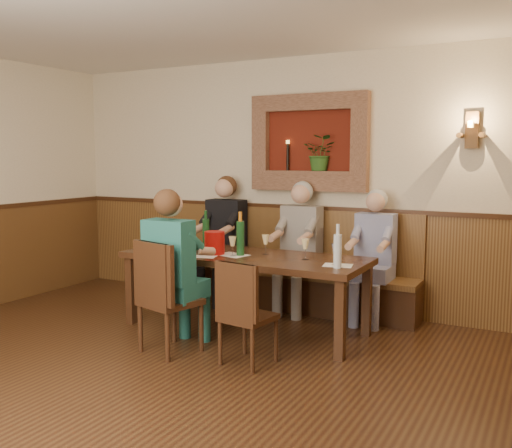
% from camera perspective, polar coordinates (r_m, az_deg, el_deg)
% --- Properties ---
extents(ground_plane, '(6.00, 6.00, 0.00)m').
position_cam_1_polar(ground_plane, '(4.31, -13.76, -16.66)').
color(ground_plane, black).
rests_on(ground_plane, ground).
extents(room_shell, '(6.04, 6.04, 2.82)m').
position_cam_1_polar(room_shell, '(3.97, -14.54, 9.26)').
color(room_shell, beige).
rests_on(room_shell, ground).
extents(wainscoting, '(6.02, 6.02, 1.15)m').
position_cam_1_polar(wainscoting, '(4.12, -13.99, -9.14)').
color(wainscoting, '#4D2E16').
rests_on(wainscoting, ground).
extents(wall_niche, '(1.36, 0.30, 1.06)m').
position_cam_1_polar(wall_niche, '(6.35, 5.61, 7.71)').
color(wall_niche, '#5A180C').
rests_on(wall_niche, ground).
extents(wall_sconce, '(0.25, 0.20, 0.35)m').
position_cam_1_polar(wall_sconce, '(5.91, 20.78, 8.69)').
color(wall_sconce, '#4D2E16').
rests_on(wall_sconce, ground).
extents(dining_table, '(2.40, 0.90, 0.75)m').
position_cam_1_polar(dining_table, '(5.57, -1.15, -3.83)').
color(dining_table, '#351D0F').
rests_on(dining_table, ground).
extents(bench, '(3.00, 0.45, 1.11)m').
position_cam_1_polar(bench, '(6.46, 2.96, -5.49)').
color(bench, '#381E0F').
rests_on(bench, ground).
extents(chair_near_left, '(0.54, 0.54, 0.99)m').
position_cam_1_polar(chair_near_left, '(5.08, -8.71, -9.44)').
color(chair_near_left, '#351D0F').
rests_on(chair_near_left, ground).
extents(chair_near_right, '(0.43, 0.43, 0.87)m').
position_cam_1_polar(chair_near_right, '(4.76, -0.92, -10.94)').
color(chair_near_right, '#351D0F').
rests_on(chair_near_right, ground).
extents(person_bench_left, '(0.44, 0.54, 1.47)m').
position_cam_1_polar(person_bench_left, '(6.67, -3.38, -2.61)').
color(person_bench_left, black).
rests_on(person_bench_left, ground).
extents(person_bench_mid, '(0.42, 0.52, 1.43)m').
position_cam_1_polar(person_bench_mid, '(6.23, 4.23, -3.47)').
color(person_bench_mid, '#5B5753').
rests_on(person_bench_mid, ground).
extents(person_bench_right, '(0.40, 0.49, 1.37)m').
position_cam_1_polar(person_bench_right, '(5.96, 11.57, -4.36)').
color(person_bench_right, navy).
rests_on(person_bench_right, ground).
extents(person_chair_front, '(0.42, 0.52, 1.43)m').
position_cam_1_polar(person_chair_front, '(5.08, -8.04, -5.90)').
color(person_chair_front, '#184855').
rests_on(person_chair_front, ground).
extents(spittoon_bucket, '(0.23, 0.23, 0.22)m').
position_cam_1_polar(spittoon_bucket, '(5.57, -4.16, -1.90)').
color(spittoon_bucket, red).
rests_on(spittoon_bucket, dining_table).
extents(wine_bottle_green_a, '(0.10, 0.10, 0.42)m').
position_cam_1_polar(wine_bottle_green_a, '(5.47, -1.58, -1.35)').
color(wine_bottle_green_a, '#19471E').
rests_on(wine_bottle_green_a, dining_table).
extents(wine_bottle_green_b, '(0.09, 0.09, 0.39)m').
position_cam_1_polar(wine_bottle_green_b, '(5.98, -5.03, -0.83)').
color(wine_bottle_green_b, '#19471E').
rests_on(wine_bottle_green_b, dining_table).
extents(water_bottle, '(0.09, 0.09, 0.38)m').
position_cam_1_polar(water_bottle, '(4.92, 8.16, -2.60)').
color(water_bottle, silver).
rests_on(water_bottle, dining_table).
extents(tasting_sheet_a, '(0.30, 0.26, 0.00)m').
position_cam_1_polar(tasting_sheet_a, '(5.82, -9.40, -2.68)').
color(tasting_sheet_a, white).
rests_on(tasting_sheet_a, dining_table).
extents(tasting_sheet_b, '(0.34, 0.27, 0.00)m').
position_cam_1_polar(tasting_sheet_b, '(5.53, -2.37, -3.10)').
color(tasting_sheet_b, white).
rests_on(tasting_sheet_b, dining_table).
extents(tasting_sheet_c, '(0.28, 0.23, 0.00)m').
position_cam_1_polar(tasting_sheet_c, '(5.06, 8.19, -4.11)').
color(tasting_sheet_c, white).
rests_on(tasting_sheet_c, dining_table).
extents(tasting_sheet_d, '(0.31, 0.26, 0.00)m').
position_cam_1_polar(tasting_sheet_d, '(5.48, -5.38, -3.23)').
color(tasting_sheet_d, white).
rests_on(tasting_sheet_d, dining_table).
extents(wine_glass_0, '(0.08, 0.08, 0.19)m').
position_cam_1_polar(wine_glass_0, '(5.57, 0.97, -2.05)').
color(wine_glass_0, '#F5DB92').
rests_on(wine_glass_0, dining_table).
extents(wine_glass_1, '(0.08, 0.08, 0.19)m').
position_cam_1_polar(wine_glass_1, '(5.95, -6.55, -1.51)').
color(wine_glass_1, white).
rests_on(wine_glass_1, dining_table).
extents(wine_glass_2, '(0.08, 0.08, 0.19)m').
position_cam_1_polar(wine_glass_2, '(5.46, -2.36, -2.23)').
color(wine_glass_2, '#F5DB92').
rests_on(wine_glass_2, dining_table).
extents(wine_glass_3, '(0.08, 0.08, 0.19)m').
position_cam_1_polar(wine_glass_3, '(5.92, -10.11, -1.63)').
color(wine_glass_3, '#F5DB92').
rests_on(wine_glass_3, dining_table).
extents(wine_glass_4, '(0.08, 0.08, 0.19)m').
position_cam_1_polar(wine_glass_4, '(5.31, 4.95, -2.51)').
color(wine_glass_4, '#F5DB92').
rests_on(wine_glass_4, dining_table).
extents(wine_glass_5, '(0.08, 0.08, 0.19)m').
position_cam_1_polar(wine_glass_5, '(5.05, 7.94, -3.03)').
color(wine_glass_5, white).
rests_on(wine_glass_5, dining_table).
extents(wine_glass_6, '(0.08, 0.08, 0.19)m').
position_cam_1_polar(wine_glass_6, '(5.70, -7.26, -1.90)').
color(wine_glass_6, '#F5DB92').
rests_on(wine_glass_6, dining_table).
extents(wine_glass_7, '(0.08, 0.08, 0.19)m').
position_cam_1_polar(wine_glass_7, '(5.80, -3.67, -1.71)').
color(wine_glass_7, white).
rests_on(wine_glass_7, dining_table).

